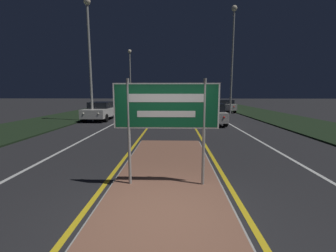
# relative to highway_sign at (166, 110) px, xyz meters

# --- Properties ---
(ground_plane) EXTENTS (160.00, 160.00, 0.00)m
(ground_plane) POSITION_rel_highway_sign_xyz_m (0.00, -1.41, -1.86)
(ground_plane) COLOR #232326
(median_island) EXTENTS (2.69, 9.85, 0.10)m
(median_island) POSITION_rel_highway_sign_xyz_m (0.00, 0.00, -1.82)
(median_island) COLOR #999993
(median_island) RESTS_ON ground_plane
(verge_left) EXTENTS (5.00, 100.00, 0.08)m
(verge_left) POSITION_rel_highway_sign_xyz_m (-9.50, 18.59, -1.82)
(verge_left) COLOR black
(verge_left) RESTS_ON ground_plane
(verge_right) EXTENTS (5.00, 100.00, 0.08)m
(verge_right) POSITION_rel_highway_sign_xyz_m (9.50, 18.59, -1.82)
(verge_right) COLOR black
(verge_right) RESTS_ON ground_plane
(centre_line_yellow_left) EXTENTS (0.12, 70.00, 0.01)m
(centre_line_yellow_left) POSITION_rel_highway_sign_xyz_m (-1.54, 23.59, -1.86)
(centre_line_yellow_left) COLOR gold
(centre_line_yellow_left) RESTS_ON ground_plane
(centre_line_yellow_right) EXTENTS (0.12, 70.00, 0.01)m
(centre_line_yellow_right) POSITION_rel_highway_sign_xyz_m (1.54, 23.59, -1.86)
(centre_line_yellow_right) COLOR gold
(centre_line_yellow_right) RESTS_ON ground_plane
(lane_line_white_left) EXTENTS (0.12, 70.00, 0.01)m
(lane_line_white_left) POSITION_rel_highway_sign_xyz_m (-4.20, 23.59, -1.86)
(lane_line_white_left) COLOR silver
(lane_line_white_left) RESTS_ON ground_plane
(lane_line_white_right) EXTENTS (0.12, 70.00, 0.01)m
(lane_line_white_right) POSITION_rel_highway_sign_xyz_m (4.20, 23.59, -1.86)
(lane_line_white_right) COLOR silver
(lane_line_white_right) RESTS_ON ground_plane
(edge_line_white_left) EXTENTS (0.10, 70.00, 0.01)m
(edge_line_white_left) POSITION_rel_highway_sign_xyz_m (-7.20, 23.59, -1.86)
(edge_line_white_left) COLOR silver
(edge_line_white_left) RESTS_ON ground_plane
(edge_line_white_right) EXTENTS (0.10, 70.00, 0.01)m
(edge_line_white_right) POSITION_rel_highway_sign_xyz_m (7.20, 23.59, -1.86)
(edge_line_white_right) COLOR silver
(edge_line_white_right) RESTS_ON ground_plane
(highway_sign) EXTENTS (2.41, 0.07, 2.47)m
(highway_sign) POSITION_rel_highway_sign_xyz_m (0.00, 0.00, 0.00)
(highway_sign) COLOR #9E9E99
(highway_sign) RESTS_ON median_island
(streetlight_left_near) EXTENTS (0.51, 0.51, 9.02)m
(streetlight_left_near) POSITION_rel_highway_sign_xyz_m (-6.15, 12.06, 3.86)
(streetlight_left_near) COLOR #9E9E99
(streetlight_left_near) RESTS_ON ground_plane
(streetlight_left_far) EXTENTS (0.54, 0.54, 8.55)m
(streetlight_left_far) POSITION_rel_highway_sign_xyz_m (-6.47, 29.25, 3.76)
(streetlight_left_far) COLOR #9E9E99
(streetlight_left_far) RESTS_ON ground_plane
(streetlight_right_near) EXTENTS (0.57, 0.57, 10.89)m
(streetlight_right_near) POSITION_rel_highway_sign_xyz_m (6.17, 19.06, 5.26)
(streetlight_right_near) COLOR #9E9E99
(streetlight_right_near) RESTS_ON ground_plane
(car_receding_0) EXTENTS (1.89, 4.30, 1.49)m
(car_receding_0) POSITION_rel_highway_sign_xyz_m (2.78, 11.11, -1.09)
(car_receding_0) COLOR silver
(car_receding_0) RESTS_ON ground_plane
(car_receding_1) EXTENTS (2.01, 4.39, 1.42)m
(car_receding_1) POSITION_rel_highway_sign_xyz_m (6.02, 21.30, -1.11)
(car_receding_1) COLOR silver
(car_receding_1) RESTS_ON ground_plane
(car_receding_2) EXTENTS (1.98, 4.34, 1.43)m
(car_receding_2) POSITION_rel_highway_sign_xyz_m (5.91, 33.93, -1.11)
(car_receding_2) COLOR silver
(car_receding_2) RESTS_ON ground_plane
(car_receding_3) EXTENTS (1.99, 4.09, 1.35)m
(car_receding_3) POSITION_rel_highway_sign_xyz_m (5.99, 44.53, -1.13)
(car_receding_3) COLOR black
(car_receding_3) RESTS_ON ground_plane
(car_approaching_0) EXTENTS (1.92, 4.39, 1.48)m
(car_approaching_0) POSITION_rel_highway_sign_xyz_m (-5.90, 13.28, -1.09)
(car_approaching_0) COLOR silver
(car_approaching_0) RESTS_ON ground_plane
(car_approaching_1) EXTENTS (1.97, 4.65, 1.45)m
(car_approaching_1) POSITION_rel_highway_sign_xyz_m (-5.86, 27.90, -1.09)
(car_approaching_1) COLOR maroon
(car_approaching_1) RESTS_ON ground_plane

